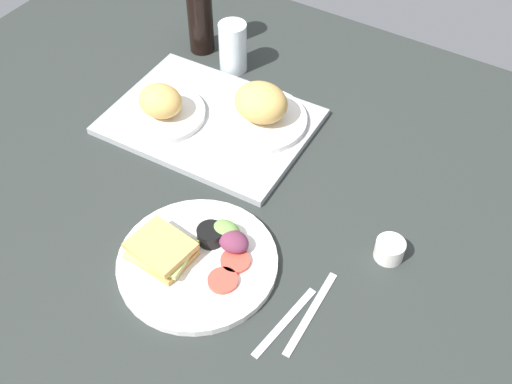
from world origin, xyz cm
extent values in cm
cube|color=#282D2B|center=(0.00, 0.00, -1.50)|extent=(190.00, 150.00, 3.00)
cube|color=#9EA0A3|center=(-19.99, 18.48, 0.80)|extent=(46.28, 34.76, 1.60)
cylinder|color=white|center=(-29.99, 13.48, 2.30)|extent=(20.09, 20.09, 1.40)
ellipsoid|color=tan|center=(-29.45, 13.13, 6.51)|extent=(10.29, 8.89, 7.02)
cylinder|color=white|center=(-9.99, 23.48, 2.30)|extent=(21.99, 21.99, 1.40)
ellipsoid|color=tan|center=(-9.62, 23.80, 7.21)|extent=(12.34, 10.65, 8.41)
cylinder|color=white|center=(0.54, -15.38, 0.80)|extent=(30.08, 30.08, 1.60)
cube|color=tan|center=(-5.48, -18.09, 2.30)|extent=(11.55, 9.68, 1.40)
cube|color=#B2C66B|center=(-5.48, -18.09, 3.50)|extent=(12.00, 10.26, 1.00)
cube|color=tan|center=(-5.48, -18.09, 4.70)|extent=(12.08, 10.35, 1.40)
cylinder|color=#D14738|center=(7.30, -16.89, 2.00)|extent=(5.60, 5.60, 0.80)
cylinder|color=#D14738|center=(6.85, -12.07, 2.00)|extent=(5.60, 5.60, 0.80)
cylinder|color=black|center=(-0.22, -10.12, 3.10)|extent=(5.20, 5.20, 3.00)
cylinder|color=#EFEACC|center=(-0.22, -10.12, 4.20)|extent=(4.26, 4.26, 0.60)
ellipsoid|color=#729E4C|center=(2.04, -8.16, 3.40)|extent=(6.00, 4.80, 3.60)
ellipsoid|color=#6B2D47|center=(4.75, -9.37, 3.40)|extent=(6.00, 4.80, 3.60)
cylinder|color=silver|center=(-27.02, 39.01, 6.40)|extent=(6.93, 6.93, 12.80)
cylinder|color=black|center=(-38.60, 41.83, 10.87)|extent=(6.40, 6.40, 21.75)
cylinder|color=silver|center=(30.03, 5.36, 2.00)|extent=(5.60, 5.60, 4.00)
cube|color=#B7B7BC|center=(20.54, -17.38, 0.25)|extent=(3.56, 17.04, 0.50)
cube|color=#B7B7BC|center=(23.54, -13.38, 0.25)|extent=(2.03, 19.04, 0.50)
camera|label=1|loc=(45.43, -67.05, 95.15)|focal=43.37mm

